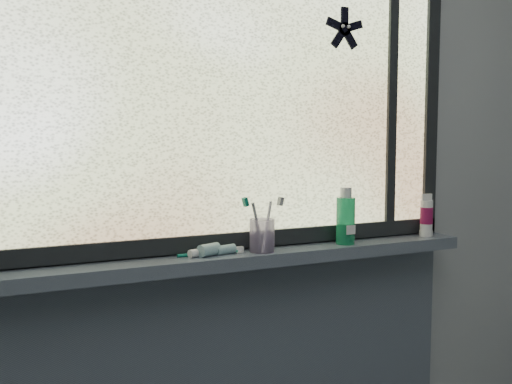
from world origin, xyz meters
name	(u,v)px	position (x,y,z in m)	size (l,w,h in m)	color
wall_back	(228,175)	(0.00, 1.30, 1.25)	(3.00, 0.01, 2.50)	#9EA3A8
windowsill	(237,259)	(0.00, 1.23, 1.00)	(1.62, 0.14, 0.04)	#4C5665
window_pane	(230,83)	(0.00, 1.28, 1.53)	(1.50, 0.01, 1.00)	silver
frame_bottom	(231,240)	(0.00, 1.28, 1.05)	(1.60, 0.03, 0.05)	black
frame_right	(430,92)	(0.78, 1.28, 1.53)	(0.05, 0.03, 1.10)	black
frame_mullion	(391,90)	(0.60, 1.28, 1.53)	(0.04, 0.03, 1.00)	black
starfish_sticker	(344,29)	(0.40, 1.27, 1.72)	(0.15, 0.02, 0.15)	black
toothpaste_tube	(216,249)	(-0.07, 1.22, 1.04)	(0.21, 0.04, 0.04)	silver
toothbrush_cup	(262,235)	(0.07, 1.21, 1.07)	(0.08, 0.08, 0.10)	#AD97C8
toothbrush_lying	(208,253)	(-0.09, 1.23, 1.03)	(0.23, 0.02, 0.02)	#0C735B
mouthwash_bottle	(346,216)	(0.38, 1.22, 1.11)	(0.06, 0.06, 0.15)	#1E9E63
cream_tube	(426,214)	(0.72, 1.22, 1.10)	(0.04, 0.04, 0.11)	silver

